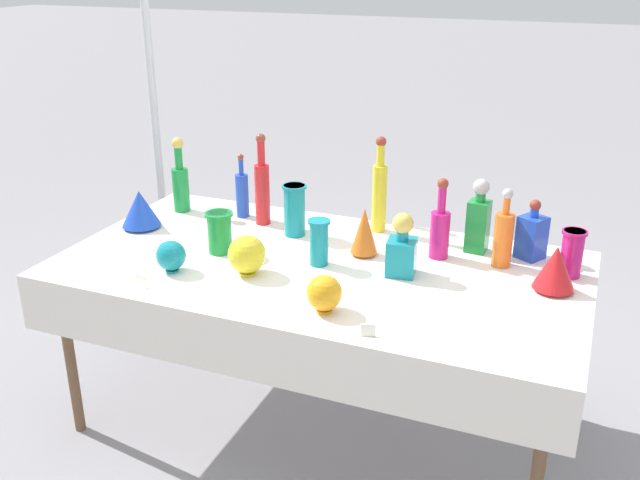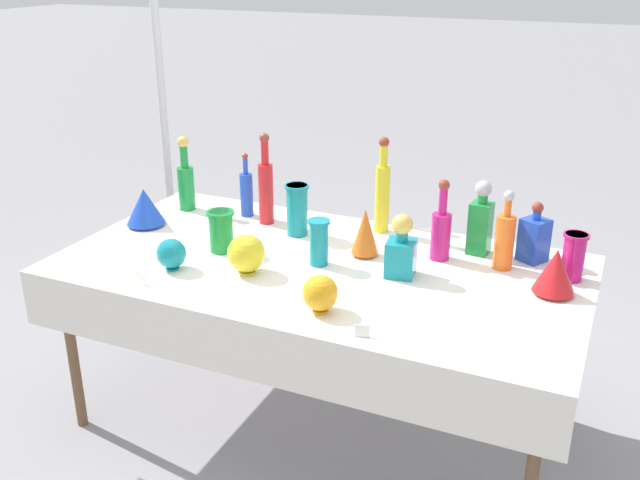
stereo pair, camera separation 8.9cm
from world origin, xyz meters
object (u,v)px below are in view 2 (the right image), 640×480
Objects in this scene: fluted_vase_0 at (365,232)px; round_bowl_2 at (246,254)px; tall_bottle_0 at (186,181)px; fluted_vase_2 at (145,206)px; cardboard_box_behind_left at (330,263)px; tall_bottle_1 at (441,230)px; tall_bottle_3 at (505,239)px; slender_vase_0 at (297,208)px; slender_vase_1 at (574,255)px; tall_bottle_5 at (266,187)px; slender_vase_3 at (221,230)px; square_decanter_2 at (534,238)px; canopy_pole at (165,138)px; square_decanter_1 at (481,221)px; fluted_vase_1 at (555,271)px; tall_bottle_2 at (382,192)px; round_bowl_1 at (320,293)px; slender_vase_2 at (319,241)px; round_bowl_0 at (171,254)px; square_decanter_0 at (401,250)px.

fluted_vase_0 is 1.29× the size of round_bowl_2.
tall_bottle_0 is 2.06× the size of fluted_vase_2.
cardboard_box_behind_left is (0.37, 1.27, -0.72)m from fluted_vase_2.
tall_bottle_1 is 1.04× the size of tall_bottle_3.
slender_vase_0 is 1.22× the size of slender_vase_1.
tall_bottle_3 reaches higher than cardboard_box_behind_left.
slender_vase_1 is at bearing -2.90° from tall_bottle_5.
tall_bottle_0 is 1.79× the size of fluted_vase_0.
slender_vase_1 is at bearing 12.48° from slender_vase_3.
canopy_pole is at bearing 169.25° from square_decanter_2.
square_decanter_1 is 1.87m from canopy_pole.
tall_bottle_3 is 1.84× the size of fluted_vase_1.
cardboard_box_behind_left is (-0.31, 1.08, -0.75)m from slender_vase_0.
canopy_pole is (-1.05, 0.96, 0.13)m from round_bowl_2.
canopy_pole reaches higher than cardboard_box_behind_left.
tall_bottle_2 is (-0.32, 0.19, 0.06)m from tall_bottle_1.
tall_bottle_3 is 1.00m from round_bowl_2.
tall_bottle_0 is 0.57m from slender_vase_3.
slender_vase_1 reaches higher than cardboard_box_behind_left.
tall_bottle_0 reaches higher than fluted_vase_1.
tall_bottle_0 is at bearing -45.79° from canopy_pole.
slender_vase_1 is (1.78, -0.08, -0.04)m from tall_bottle_0.
fluted_vase_1 is 1.78m from fluted_vase_2.
slender_vase_3 is 0.36× the size of cardboard_box_behind_left.
tall_bottle_1 is 0.67m from round_bowl_1.
tall_bottle_1 is 1.33m from fluted_vase_2.
round_bowl_1 is (0.06, -0.81, -0.11)m from tall_bottle_2.
tall_bottle_0 is at bearing -178.44° from square_decanter_1.
slender_vase_2 is at bearing -164.35° from slender_vase_1.
tall_bottle_2 reaches higher than fluted_vase_1.
canopy_pole reaches higher than fluted_vase_2.
round_bowl_1 is at bearing -67.81° from cardboard_box_behind_left.
square_decanter_1 is at bearing 31.70° from round_bowl_0.
slender_vase_3 is 1.00× the size of fluted_vase_2.
slender_vase_3 is at bearing -160.45° from square_decanter_2.
square_decanter_2 is (0.66, -0.06, -0.08)m from tall_bottle_2.
fluted_vase_2 is at bearing -175.27° from fluted_vase_0.
slender_vase_0 is 1.82× the size of round_bowl_0.
tall_bottle_3 is 1.28× the size of square_decanter_0.
cardboard_box_behind_left is (-1.46, 1.08, -0.73)m from slender_vase_1.
tall_bottle_2 is 2.46× the size of fluted_vase_1.
tall_bottle_0 reaches higher than round_bowl_1.
tall_bottle_0 is 1.27m from tall_bottle_1.
square_decanter_1 is 0.78m from slender_vase_0.
tall_bottle_5 reaches higher than round_bowl_2.
square_decanter_0 is 0.33m from slender_vase_2.
tall_bottle_5 is (-0.52, -0.11, -0.01)m from tall_bottle_2.
tall_bottle_3 is 2.06× the size of round_bowl_2.
fluted_vase_0 is at bearing -160.38° from square_decanter_2.
fluted_vase_0 reaches higher than slender_vase_3.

